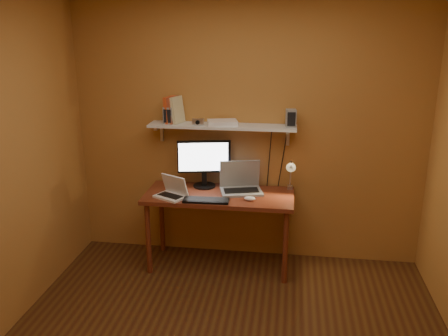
% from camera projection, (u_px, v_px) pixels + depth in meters
% --- Properties ---
extents(room, '(3.44, 3.24, 2.64)m').
position_uv_depth(room, '(224.00, 184.00, 3.07)').
color(room, '#4F3014').
rests_on(room, ground).
extents(desk, '(1.40, 0.60, 0.75)m').
position_uv_depth(desk, '(219.00, 202.00, 4.50)').
color(desk, maroon).
rests_on(desk, ground).
extents(wall_shelf, '(1.40, 0.25, 0.21)m').
position_uv_depth(wall_shelf, '(222.00, 126.00, 4.48)').
color(wall_shelf, silver).
rests_on(wall_shelf, room).
extents(monitor, '(0.51, 0.26, 0.47)m').
position_uv_depth(monitor, '(204.00, 161.00, 4.59)').
color(monitor, black).
rests_on(monitor, desk).
extents(laptop, '(0.44, 0.37, 0.29)m').
position_uv_depth(laptop, '(241.00, 183.00, 4.54)').
color(laptop, gray).
rests_on(laptop, desk).
extents(netbook, '(0.33, 0.30, 0.20)m').
position_uv_depth(netbook, '(172.00, 191.00, 4.38)').
color(netbook, white).
rests_on(netbook, desk).
extents(keyboard, '(0.42, 0.15, 0.02)m').
position_uv_depth(keyboard, '(206.00, 200.00, 4.28)').
color(keyboard, black).
rests_on(keyboard, desk).
extents(mouse, '(0.11, 0.08, 0.04)m').
position_uv_depth(mouse, '(250.00, 199.00, 4.30)').
color(mouse, white).
rests_on(mouse, desk).
extents(desk_lamp, '(0.09, 0.23, 0.38)m').
position_uv_depth(desk_lamp, '(291.00, 172.00, 4.44)').
color(desk_lamp, silver).
rests_on(desk_lamp, desk).
extents(speaker_left, '(0.10, 0.10, 0.16)m').
position_uv_depth(speaker_left, '(169.00, 115.00, 4.50)').
color(speaker_left, gray).
rests_on(speaker_left, wall_shelf).
extents(speaker_right, '(0.10, 0.10, 0.16)m').
position_uv_depth(speaker_right, '(291.00, 118.00, 4.36)').
color(speaker_right, gray).
rests_on(speaker_right, wall_shelf).
extents(books, '(0.18, 0.18, 0.26)m').
position_uv_depth(books, '(174.00, 110.00, 4.52)').
color(books, '#CA471E').
rests_on(books, wall_shelf).
extents(shelf_camera, '(0.11, 0.05, 0.06)m').
position_uv_depth(shelf_camera, '(198.00, 122.00, 4.44)').
color(shelf_camera, silver).
rests_on(shelf_camera, wall_shelf).
extents(router, '(0.31, 0.25, 0.05)m').
position_uv_depth(router, '(222.00, 123.00, 4.45)').
color(router, white).
rests_on(router, wall_shelf).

